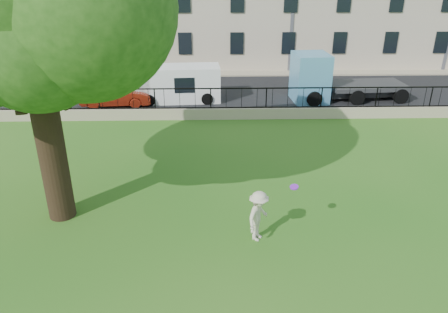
{
  "coord_description": "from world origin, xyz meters",
  "views": [
    {
      "loc": [
        0.16,
        -10.64,
        8.07
      ],
      "look_at": [
        0.51,
        3.5,
        1.6
      ],
      "focal_mm": 35.0,
      "sensor_mm": 36.0,
      "label": 1
    }
  ],
  "objects_px": {
    "man": "(258,216)",
    "blue_truck": "(349,77)",
    "frisbee": "(294,187)",
    "white_van": "(178,84)",
    "red_sedan": "(116,95)"
  },
  "relations": [
    {
      "from": "man",
      "to": "blue_truck",
      "type": "bearing_deg",
      "value": 5.24
    },
    {
      "from": "man",
      "to": "blue_truck",
      "type": "distance_m",
      "value": 16.22
    },
    {
      "from": "man",
      "to": "red_sedan",
      "type": "height_order",
      "value": "man"
    },
    {
      "from": "white_van",
      "to": "frisbee",
      "type": "bearing_deg",
      "value": -75.75
    },
    {
      "from": "white_van",
      "to": "blue_truck",
      "type": "relative_size",
      "value": 0.74
    },
    {
      "from": "man",
      "to": "frisbee",
      "type": "relative_size",
      "value": 6.17
    },
    {
      "from": "white_van",
      "to": "red_sedan",
      "type": "bearing_deg",
      "value": -167.88
    },
    {
      "from": "white_van",
      "to": "man",
      "type": "bearing_deg",
      "value": -79.95
    },
    {
      "from": "man",
      "to": "white_van",
      "type": "distance_m",
      "value": 15.07
    },
    {
      "from": "frisbee",
      "to": "blue_truck",
      "type": "bearing_deg",
      "value": 67.93
    },
    {
      "from": "red_sedan",
      "to": "white_van",
      "type": "xyz_separation_m",
      "value": [
        3.61,
        1.0,
        0.39
      ]
    },
    {
      "from": "white_van",
      "to": "blue_truck",
      "type": "distance_m",
      "value": 10.44
    },
    {
      "from": "frisbee",
      "to": "blue_truck",
      "type": "relative_size",
      "value": 0.04
    },
    {
      "from": "red_sedan",
      "to": "white_van",
      "type": "relative_size",
      "value": 0.8
    },
    {
      "from": "blue_truck",
      "to": "frisbee",
      "type": "bearing_deg",
      "value": -116.43
    }
  ]
}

